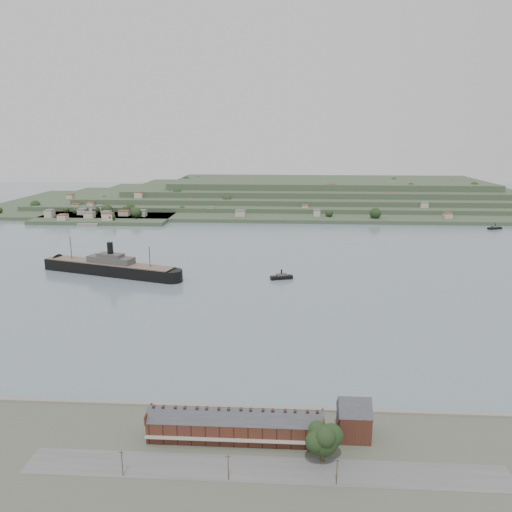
# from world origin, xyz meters

# --- Properties ---
(ground) EXTENTS (1400.00, 1400.00, 0.00)m
(ground) POSITION_xyz_m (0.00, 0.00, 0.00)
(ground) COLOR slate
(ground) RESTS_ON ground
(near_shore) EXTENTS (220.00, 80.00, 2.60)m
(near_shore) POSITION_xyz_m (0.00, -186.75, 1.01)
(near_shore) COLOR #4C5142
(near_shore) RESTS_ON ground
(terrace_row) EXTENTS (55.60, 9.80, 11.07)m
(terrace_row) POSITION_xyz_m (-10.00, -168.02, 6.84)
(terrace_row) COLOR #4B281B
(terrace_row) RESTS_ON ground
(gabled_building) EXTENTS (10.40, 10.18, 14.09)m
(gabled_building) POSITION_xyz_m (27.50, -164.00, 8.19)
(gabled_building) COLOR #4B281B
(gabled_building) RESTS_ON ground
(far_peninsula) EXTENTS (760.00, 309.00, 30.00)m
(far_peninsula) POSITION_xyz_m (27.91, 393.10, 11.88)
(far_peninsula) COLOR #32452E
(far_peninsula) RESTS_ON ground
(steamship) EXTENTS (111.86, 44.88, 27.54)m
(steamship) POSITION_xyz_m (-120.60, 23.47, 5.08)
(steamship) COLOR black
(steamship) RESTS_ON ground
(tugboat) EXTENTS (15.72, 8.45, 6.84)m
(tugboat) POSITION_xyz_m (2.68, 17.67, 1.67)
(tugboat) COLOR black
(tugboat) RESTS_ON ground
(ferry_west) EXTENTS (19.33, 11.82, 7.03)m
(ferry_west) POSITION_xyz_m (-158.88, 225.00, 1.69)
(ferry_west) COLOR black
(ferry_west) RESTS_ON ground
(ferry_east) EXTENTS (15.98, 9.77, 5.81)m
(ferry_east) POSITION_xyz_m (219.71, 211.04, 1.40)
(ferry_east) COLOR black
(ferry_east) RESTS_ON ground
(fig_tree) EXTENTS (11.28, 9.77, 12.59)m
(fig_tree) POSITION_xyz_m (17.04, -177.55, 9.68)
(fig_tree) COLOR #44331F
(fig_tree) RESTS_ON ground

